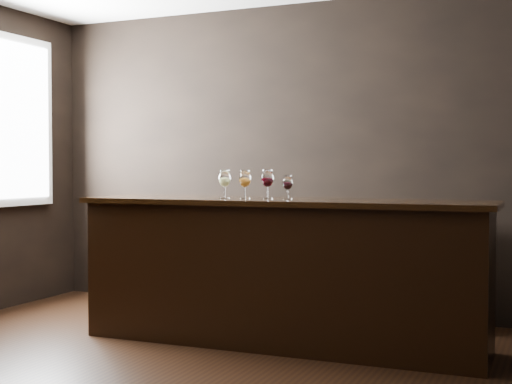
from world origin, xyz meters
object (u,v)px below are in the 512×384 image
at_px(glass_white, 225,179).
at_px(glass_red_b, 288,183).
at_px(bar_counter, 281,275).
at_px(glass_amber, 245,180).
at_px(glass_red_a, 267,179).
at_px(back_bar_shelf, 286,263).

distance_m(glass_white, glass_red_b, 0.49).
bearing_deg(glass_white, bar_counter, 4.99).
bearing_deg(bar_counter, glass_red_b, 11.48).
distance_m(bar_counter, glass_amber, 0.76).
relative_size(glass_red_a, glass_red_b, 1.24).
relative_size(back_bar_shelf, glass_red_a, 11.71).
bearing_deg(glass_red_a, glass_white, -168.05).
distance_m(back_bar_shelf, glass_red_b, 1.31).
relative_size(back_bar_shelf, glass_amber, 12.02).
xyz_separation_m(glass_amber, glass_red_b, (0.33, 0.04, -0.02)).
bearing_deg(glass_amber, glass_red_b, 6.95).
relative_size(back_bar_shelf, glass_red_b, 14.53).
bearing_deg(glass_red_a, bar_counter, -13.22).
xyz_separation_m(glass_amber, glass_red_a, (0.16, 0.06, 0.00)).
height_order(glass_amber, glass_red_b, glass_amber).
relative_size(bar_counter, glass_red_a, 13.58).
distance_m(glass_amber, glass_red_a, 0.17).
height_order(bar_counter, glass_amber, glass_amber).
bearing_deg(back_bar_shelf, glass_red_a, -76.70).
bearing_deg(glass_amber, back_bar_shelf, 94.19).
xyz_separation_m(back_bar_shelf, glass_white, (-0.09, -1.06, 0.76)).
relative_size(glass_white, glass_amber, 1.01).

